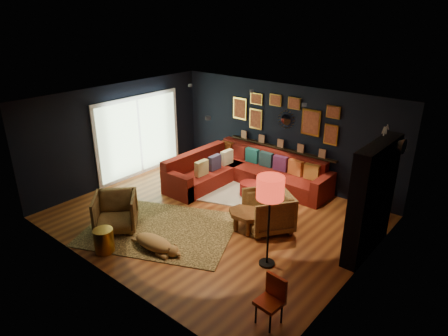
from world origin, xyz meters
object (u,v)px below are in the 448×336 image
Objects in this scene: armchair_right at (268,210)px; gold_stool at (104,241)px; sectional at (241,173)px; pouf at (250,189)px; armchair_left at (115,210)px; floor_lamp at (270,192)px; orange_chair at (272,297)px; coffee_table at (246,216)px; dog at (154,240)px.

gold_stool is at bearing -90.60° from armchair_right.
sectional is at bearing 176.43° from armchair_right.
pouf is 1.63m from armchair_right.
gold_stool is (0.52, -0.66, -0.20)m from armchair_left.
pouf is (0.59, -0.42, -0.13)m from sectional.
armchair_left is at bearing -111.66° from pouf.
pouf is at bearing 132.92° from floor_lamp.
sectional is 2.34m from armchair_right.
armchair_left is (-1.22, -3.08, 0.24)m from pouf.
gold_stool is at bearing -98.65° from armchair_left.
orange_chair is (1.55, -2.18, -0.01)m from armchair_right.
coffee_table is 1.13× the size of orange_chair.
armchair_right is (1.23, -1.03, 0.27)m from pouf.
armchair_left is 1.23m from dog.
sectional is at bearing 130.12° from coffee_table.
gold_stool reaches higher than dog.
armchair_left reaches higher than orange_chair.
gold_stool reaches higher than coffee_table.
orange_chair is (2.78, -3.21, 0.26)m from pouf.
floor_lamp is at bearing 32.24° from gold_stool.
armchair_right is (0.29, 0.36, 0.10)m from coffee_table.
armchair_right is at bearing 123.67° from floor_lamp.
armchair_right is at bearing 130.35° from orange_chair.
sectional is 0.74m from pouf.
coffee_table is at bearing 145.39° from floor_lamp.
orange_chair is at bearing -7.14° from dog.
gold_stool is at bearing -166.44° from orange_chair.
sectional is 3.94× the size of coffee_table.
armchair_right is at bearing 54.40° from gold_stool.
armchair_left is 0.86m from gold_stool.
pouf is 0.57× the size of armchair_left.
armchair_right is 2.43m from dog.
sectional is 3.57m from dog.
armchair_right is 0.76× the size of dog.
armchair_right reaches higher than gold_stool.
sectional is 4.96m from orange_chair.
armchair_left is 0.72× the size of dog.
floor_lamp is at bearing 131.83° from orange_chair.
orange_chair is (4.00, -0.14, 0.01)m from armchair_left.
armchair_left is at bearing -105.22° from armchair_right.
armchair_right is 1.95× the size of gold_stool.
coffee_table is at bearing -94.03° from armchair_right.
armchair_left is 3.47m from floor_lamp.
armchair_right is at bearing 50.97° from coffee_table.
gold_stool is 3.35m from floor_lamp.
armchair_left is at bearing -162.39° from floor_lamp.
dog is at bearing 43.02° from gold_stool.
armchair_left is at bearing -176.93° from orange_chair.
floor_lamp is at bearing -21.33° from armchair_right.
gold_stool is at bearing -141.72° from dog.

